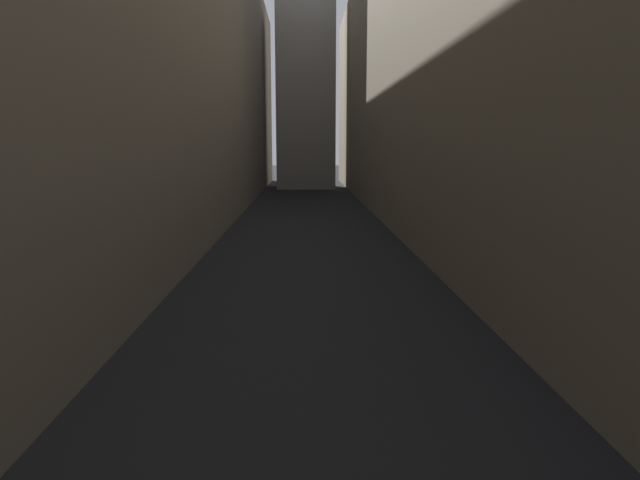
{
  "coord_description": "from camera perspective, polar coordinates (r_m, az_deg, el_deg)",
  "views": [
    {
      "loc": [
        -0.29,
        9.86,
        5.59
      ],
      "look_at": [
        0.0,
        20.17,
        3.87
      ],
      "focal_mm": 31.7,
      "sensor_mm": 36.0,
      "label": 1
    }
  ],
  "objects": [
    {
      "name": "building_block_left",
      "position": [
        42.0,
        -16.71,
        18.35
      ],
      "size": [
        10.23,
        108.0,
        24.75
      ],
      "primitive_type": "cube",
      "color": "#756B5B",
      "rests_on": "ground"
    },
    {
      "name": "building_block_right",
      "position": [
        42.38,
        15.52,
        17.86
      ],
      "size": [
        12.3,
        108.0,
        24.07
      ],
      "primitive_type": "cube",
      "color": "gray",
      "rests_on": "ground"
    },
    {
      "name": "ground_plane",
      "position": [
        38.55,
        -1.18,
        1.1
      ],
      "size": [
        264.0,
        264.0,
        0.0
      ],
      "primitive_type": "plane",
      "color": "black"
    }
  ]
}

